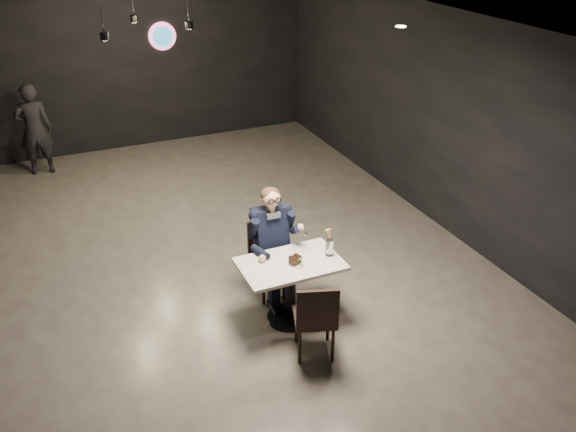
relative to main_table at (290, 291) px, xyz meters
name	(u,v)px	position (x,y,z in m)	size (l,w,h in m)	color
floor	(198,260)	(-0.60, 1.64, -0.38)	(9.00, 9.00, 0.00)	gray
wall_sign	(162,36)	(0.20, 6.11, 1.62)	(0.50, 0.06, 0.50)	pink
pendant_lights	(141,9)	(-0.60, 3.64, 2.51)	(1.40, 1.20, 0.36)	black
main_table	(290,291)	(0.00, 0.00, 0.00)	(1.10, 0.70, 0.75)	white
chair_far	(271,260)	(0.00, 0.55, 0.09)	(0.42, 0.46, 0.92)	black
chair_near	(315,316)	(0.00, -0.61, 0.09)	(0.42, 0.46, 0.92)	black
seated_man	(271,241)	(0.00, 0.55, 0.34)	(0.60, 0.80, 1.44)	black
dessert_plate	(300,263)	(0.09, -0.07, 0.38)	(0.21, 0.21, 0.01)	white
cake_slice	(295,260)	(0.03, -0.05, 0.43)	(0.11, 0.09, 0.08)	black
mint_leaf	(301,259)	(0.07, -0.11, 0.47)	(0.06, 0.04, 0.01)	#2D8B38
sundae_glass	(329,248)	(0.45, -0.03, 0.47)	(0.08, 0.08, 0.19)	silver
wafer_cone	(329,235)	(0.45, -0.03, 0.62)	(0.07, 0.07, 0.14)	#D8AC58
passerby	(35,129)	(-2.24, 5.49, 0.41)	(0.57, 0.38, 1.57)	black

